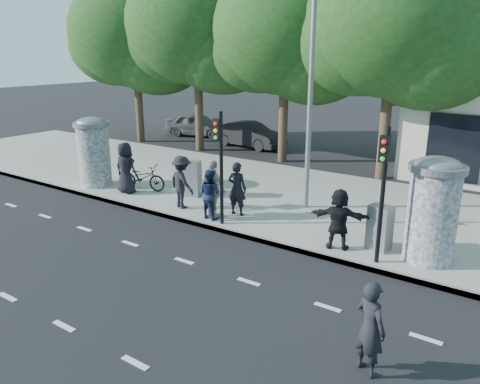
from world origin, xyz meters
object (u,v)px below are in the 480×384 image
Objects in this scene: traffic_pole_far at (383,182)px; ped_e at (213,189)px; traffic_pole_near at (220,157)px; street_lamp at (311,64)px; car_left at (198,125)px; ad_column_right at (433,207)px; ad_column_left at (94,150)px; ped_c at (210,194)px; car_mid at (250,135)px; cabinet_right at (380,228)px; bicycle at (142,177)px; cabinet_left at (192,179)px; ped_b at (237,189)px; ped_d at (182,182)px; man_road at (370,328)px; ped_a at (126,168)px; ped_f at (339,219)px.

traffic_pole_far is 5.51m from ped_e.
traffic_pole_near is 0.42× the size of street_lamp.
car_left is at bearing 142.89° from street_lamp.
ad_column_right is 6.41m from ped_e.
ad_column_left is 0.64× the size of car_left.
street_lamp is 5.07m from ped_c.
ped_e is (0.03, 0.15, 0.13)m from ped_c.
street_lamp is 1.90× the size of car_mid.
bicycle is at bearing -170.75° from cabinet_right.
car_mid is (-7.55, 8.10, -4.10)m from street_lamp.
traffic_pole_far reaches higher than cabinet_left.
car_left is at bearing -54.29° from ped_b.
ped_d is at bearing -2.30° from ad_column_left.
ped_e is 7.86m from man_road.
traffic_pole_near is 3.41m from cabinet_left.
ped_d is at bearing -165.51° from cabinet_right.
ped_e is at bearing 175.88° from traffic_pole_far.
ad_column_left is 4.22m from cabinet_left.
ped_a is 1.13× the size of man_road.
ad_column_right is 1.50× the size of ped_d.
traffic_pole_near is 3.87m from ped_f.
cabinet_right is at bearing -167.62° from ped_c.
cabinet_right is 14.72m from car_mid.
ped_b is at bearing -128.48° from street_lamp.
ped_f is (4.22, -0.09, -0.09)m from ped_e.
car_left is at bearing 82.54° from car_mid.
ad_column_left reaches higher than man_road.
car_left is (-14.40, 11.74, -0.27)m from ped_f.
street_lamp reaches higher than ped_c.
ped_b is 1.05× the size of ped_f.
ped_e is 4.12m from bicycle.
cabinet_left is at bearing 146.25° from traffic_pole_near.
street_lamp is 5.10× the size of ped_c.
cabinet_right is (6.56, 0.33, -0.28)m from ped_d.
ped_f is at bearing 173.13° from ped_a.
street_lamp reaches higher than car_mid.
ped_e reaches higher than ped_c.
ad_column_right is at bearing 171.01° from ped_b.
car_mid is (0.45, 10.23, -0.85)m from ad_column_left.
car_mid is at bearing -51.57° from ped_e.
ped_d is (-1.99, 0.52, -1.20)m from traffic_pole_near.
traffic_pole_near is 16.22m from car_left.
traffic_pole_far is at bearing -63.28° from cabinet_right.
ad_column_left is at bearing -6.26° from ped_a.
ped_b is at bearing -119.25° from ped_e.
street_lamp reaches higher than traffic_pole_near.
ad_column_left is 8.90m from street_lamp.
bicycle is (-10.58, 5.15, -0.19)m from man_road.
ad_column_left reaches higher than ped_d.
ped_e reaches higher than bicycle.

